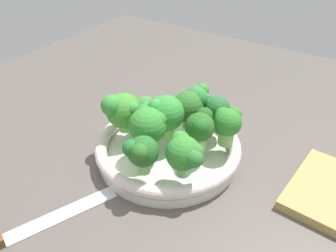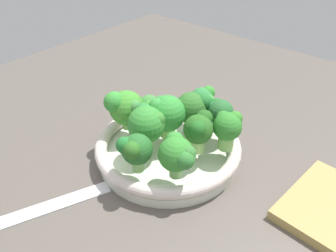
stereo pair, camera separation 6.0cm
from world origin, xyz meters
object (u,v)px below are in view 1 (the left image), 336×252
Objects in this scene: broccoli_floret_4 at (148,125)px; broccoli_floret_9 at (122,110)px; broccoli_floret_1 at (185,153)px; knife at (3,239)px; bowl at (168,149)px; broccoli_floret_6 at (200,127)px; broccoli_floret_8 at (189,106)px; broccoli_floret_0 at (227,122)px; broccoli_floret_7 at (216,109)px; broccoli_floret_10 at (198,98)px; broccoli_floret_3 at (146,109)px; broccoli_floret_5 at (141,152)px; broccoli_floret_2 at (165,113)px.

broccoli_floret_4 is 0.99× the size of broccoli_floret_9.
broccoli_floret_1 is 28.18cm from knife.
broccoli_floret_1 is at bearing -40.69° from bowl.
broccoli_floret_6 is 6.66cm from broccoli_floret_8.
broccoli_floret_1 is (-1.59, -11.08, 0.12)cm from broccoli_floret_0.
broccoli_floret_6 reaches higher than bowl.
broccoli_floret_7 is 0.82× the size of broccoli_floret_9.
broccoli_floret_7 is (4.92, 8.16, 5.94)cm from bowl.
broccoli_floret_1 reaches higher than knife.
broccoli_floret_10 is 39.71cm from knife.
broccoli_floret_5 is at bearing -56.37° from broccoli_floret_3.
broccoli_floret_1 is 15.79cm from broccoli_floret_9.
broccoli_floret_0 reaches higher than bowl.
broccoli_floret_7 is at bearing 139.73° from broccoli_floret_0.
bowl is 3.83× the size of broccoli_floret_0.
broccoli_floret_0 is at bearing 63.00° from broccoli_floret_5.
broccoli_floret_4 is at bearing -12.23° from broccoli_floret_9.
bowl is 3.37× the size of broccoli_floret_2.
broccoli_floret_9 reaches higher than knife.
broccoli_floret_5 is at bearing -112.38° from broccoli_floret_6.
broccoli_floret_6 reaches higher than knife.
broccoli_floret_1 is 15.47cm from broccoli_floret_3.
broccoli_floret_9 reaches higher than bowl.
broccoli_floret_9 is 27.04cm from knife.
knife is at bearing -103.25° from broccoli_floret_10.
broccoli_floret_6 is (5.65, 1.14, 6.23)cm from bowl.
broccoli_floret_10 is (-4.82, 1.87, -0.32)cm from broccoli_floret_7.
broccoli_floret_6 is 1.08× the size of broccoli_floret_7.
broccoli_floret_5 is 15.02cm from broccoli_floret_8.
broccoli_floret_2 is 31.07cm from knife.
bowl is 4.06× the size of broccoli_floret_7.
broccoli_floret_0 is at bearing 52.21° from broccoli_floret_6.
broccoli_floret_4 is 0.30× the size of knife.
broccoli_floret_5 is at bearing -117.00° from broccoli_floret_0.
broccoli_floret_9 is (-8.23, -2.13, 6.37)cm from bowl.
broccoli_floret_3 is 11.88cm from broccoli_floret_6.
broccoli_floret_2 is 4.68cm from broccoli_floret_4.
broccoli_floret_4 is at bearing -92.65° from broccoli_floret_2.
broccoli_floret_0 is at bearing 21.25° from broccoli_floret_2.
broccoli_floret_5 is 11.99cm from broccoli_floret_9.
broccoli_floret_6 reaches higher than broccoli_floret_3.
broccoli_floret_2 reaches higher than broccoli_floret_0.
broccoli_floret_10 is (0.10, 10.03, 5.62)cm from bowl.
bowl is at bearing 139.31° from broccoli_floret_1.
broccoli_floret_6 is 1.11× the size of broccoli_floret_10.
broccoli_floret_2 is at bearing -99.45° from broccoli_floret_10.
broccoli_floret_6 is 0.97× the size of broccoli_floret_8.
broccoli_floret_1 is (7.06, -6.07, 6.26)cm from bowl.
broccoli_floret_2 reaches higher than broccoli_floret_7.
broccoli_floret_2 is at bearing 104.51° from broccoli_floret_5.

